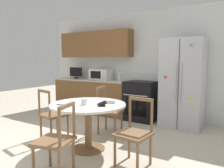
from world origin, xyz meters
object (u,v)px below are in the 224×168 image
at_px(microwave, 101,74).
at_px(wallet, 102,104).
at_px(candle_glass, 84,102).
at_px(oven_range, 141,100).
at_px(dining_chair_near, 56,141).
at_px(counter_bottle, 120,77).
at_px(dining_chair_right, 134,134).
at_px(dining_chair_left, 53,115).
at_px(refrigerator, 183,83).
at_px(countertop_tv, 76,72).
at_px(dining_chair_far, 109,111).

distance_m(microwave, wallet, 2.65).
bearing_deg(candle_glass, oven_range, 90.24).
bearing_deg(dining_chair_near, oven_range, -11.04).
bearing_deg(oven_range, counter_bottle, 176.43).
bearing_deg(microwave, wallet, -55.37).
relative_size(oven_range, wallet, 6.19).
bearing_deg(oven_range, dining_chair_right, -68.53).
bearing_deg(dining_chair_left, counter_bottle, 95.09).
distance_m(refrigerator, countertop_tv, 3.02).
distance_m(oven_range, wallet, 2.13).
relative_size(countertop_tv, dining_chair_far, 0.46).
height_order(counter_bottle, candle_glass, counter_bottle).
relative_size(counter_bottle, dining_chair_right, 0.28).
relative_size(refrigerator, dining_chair_near, 2.05).
bearing_deg(microwave, dining_chair_right, -47.34).
xyz_separation_m(refrigerator, dining_chair_left, (-1.81, -1.95, -0.49)).
relative_size(microwave, dining_chair_near, 0.62).
relative_size(dining_chair_near, candle_glass, 9.82).
distance_m(dining_chair_far, candle_glass, 1.01).
bearing_deg(dining_chair_right, oven_range, -62.72).
xyz_separation_m(refrigerator, dining_chair_far, (-1.11, -1.17, -0.49)).
height_order(refrigerator, dining_chair_right, refrigerator).
distance_m(counter_bottle, dining_chair_near, 3.09).
bearing_deg(counter_bottle, wallet, -67.11).
relative_size(oven_range, countertop_tv, 2.60).
bearing_deg(dining_chair_left, wallet, 7.27).
relative_size(microwave, counter_bottle, 2.21).
bearing_deg(wallet, counter_bottle, 112.89).
xyz_separation_m(candle_glass, wallet, (0.28, 0.07, -0.01)).
relative_size(oven_range, dining_chair_right, 1.20).
bearing_deg(oven_range, microwave, 176.40).
height_order(dining_chair_left, dining_chair_right, same).
bearing_deg(refrigerator, wallet, -108.49).
distance_m(microwave, dining_chair_far, 1.79).
relative_size(counter_bottle, wallet, 1.45).
distance_m(counter_bottle, dining_chair_left, 2.13).
relative_size(dining_chair_far, dining_chair_near, 1.00).
distance_m(refrigerator, dining_chair_far, 1.69).
distance_m(dining_chair_right, dining_chair_near, 1.02).
xyz_separation_m(microwave, dining_chair_right, (2.06, -2.24, -0.60)).
bearing_deg(microwave, refrigerator, -3.50).
height_order(refrigerator, wallet, refrigerator).
distance_m(microwave, counter_bottle, 0.60).
xyz_separation_m(refrigerator, dining_chair_near, (-0.81, -2.84, -0.49)).
relative_size(microwave, wallet, 3.21).
distance_m(oven_range, dining_chair_left, 2.18).
bearing_deg(microwave, countertop_tv, -177.64).
height_order(dining_chair_left, wallet, dining_chair_left).
bearing_deg(dining_chair_near, dining_chair_right, -57.22).
relative_size(dining_chair_right, wallet, 5.17).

